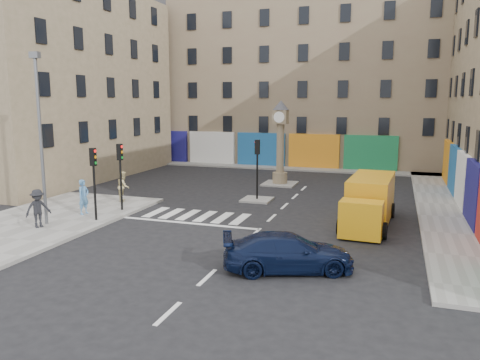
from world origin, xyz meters
The scene contains 18 objects.
ground centered at (0.00, 0.00, 0.00)m, with size 120.00×120.00×0.00m, color black.
sidewalk_left centered at (-11.00, -2.00, 0.07)m, with size 7.00×16.00×0.15m, color gray.
sidewalk_right centered at (8.70, 10.00, 0.07)m, with size 2.60×30.00×0.15m, color gray.
sidewalk_far centered at (-4.00, 22.20, 0.07)m, with size 32.00×2.40×0.15m, color gray.
island_near centered at (-2.00, 8.00, 0.06)m, with size 1.80×1.80×0.12m, color gray.
island_far centered at (-2.00, 14.00, 0.06)m, with size 2.40×2.40×0.12m, color gray.
building_far centered at (-4.00, 28.00, 8.50)m, with size 32.00×10.00×17.00m, color #7E6E54.
building_left centered at (-19.00, 12.00, 7.50)m, with size 8.00×20.00×15.00m, color #8E795D.
traffic_light_left_near centered at (-8.30, 0.20, 2.62)m, with size 0.28×0.22×3.70m.
traffic_light_left_far centered at (-8.30, 2.60, 2.62)m, with size 0.28×0.22×3.70m.
traffic_light_island centered at (-2.00, 8.00, 2.59)m, with size 0.28×0.22×3.70m.
lamp_post centered at (-10.20, -1.20, 4.79)m, with size 0.50×0.25×8.30m.
clock_pillar centered at (-2.00, 14.00, 3.55)m, with size 1.20×1.20×6.10m.
navy_sedan centered at (2.55, -3.38, 0.69)m, with size 1.94×4.78×1.39m, color black.
yellow_van centered at (4.97, 4.36, 1.17)m, with size 2.54×6.60×2.36m.
pedestrian_blue centered at (-9.67, 1.09, 1.09)m, with size 0.69×0.45×1.88m, color #5187BB.
pedestrian_tan centered at (-9.47, 4.66, 1.07)m, with size 0.90×0.70×1.84m, color tan.
pedestrian_dark centered at (-10.05, -1.89, 1.08)m, with size 1.20×0.69×1.86m, color black.
Camera 1 is at (6.10, -19.54, 6.18)m, focal length 35.00 mm.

